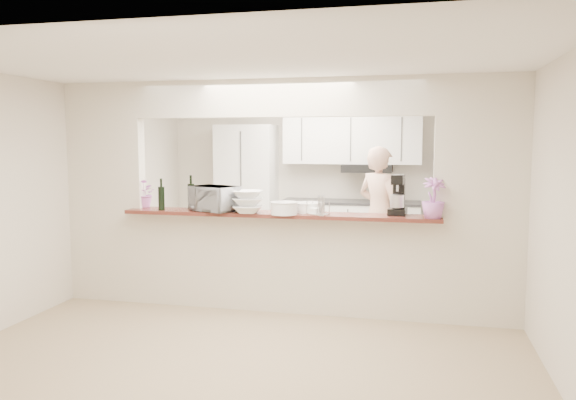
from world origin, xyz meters
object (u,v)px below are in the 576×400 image
(stand_mixer, at_px, (398,197))
(person, at_px, (379,214))
(toaster_oven, at_px, (214,199))
(refrigerator, at_px, (459,210))

(stand_mixer, height_order, person, person)
(toaster_oven, bearing_deg, person, 70.01)
(stand_mixer, relative_size, person, 0.23)
(toaster_oven, distance_m, stand_mixer, 1.96)
(person, bearing_deg, refrigerator, -103.34)
(toaster_oven, height_order, person, person)
(toaster_oven, relative_size, stand_mixer, 1.19)
(refrigerator, bearing_deg, person, -137.36)
(toaster_oven, height_order, stand_mixer, stand_mixer)
(person, bearing_deg, stand_mixer, 134.54)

